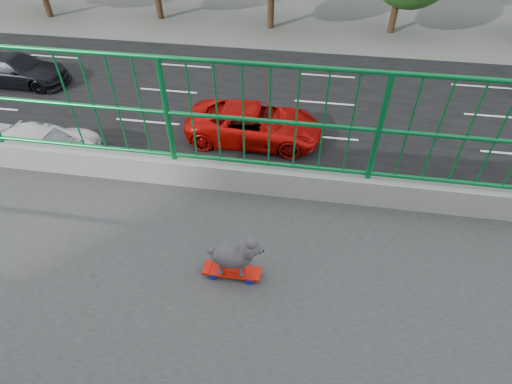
{
  "coord_description": "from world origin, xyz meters",
  "views": [
    {
      "loc": [
        1.8,
        -0.62,
        9.85
      ],
      "look_at": [
        -1.23,
        -1.1,
        7.09
      ],
      "focal_mm": 28.04,
      "sensor_mm": 36.0,
      "label": 1
    }
  ],
  "objects_px": {
    "car_1": "(25,150)",
    "car_6": "(20,149)",
    "car_3": "(16,70)",
    "car_5": "(109,224)",
    "skateboard": "(232,272)",
    "poodle": "(234,255)",
    "car_2": "(254,124)",
    "car_0": "(55,217)"
  },
  "relations": [
    {
      "from": "car_1",
      "to": "car_6",
      "type": "xyz_separation_m",
      "value": [
        0.0,
        -0.18,
        0.03
      ]
    },
    {
      "from": "car_6",
      "to": "car_1",
      "type": "bearing_deg",
      "value": 90.0
    },
    {
      "from": "car_3",
      "to": "car_6",
      "type": "bearing_deg",
      "value": -145.73
    },
    {
      "from": "car_3",
      "to": "car_5",
      "type": "xyz_separation_m",
      "value": [
        9.6,
        9.41,
        -0.02
      ]
    },
    {
      "from": "car_5",
      "to": "car_6",
      "type": "bearing_deg",
      "value": -122.35
    },
    {
      "from": "skateboard",
      "to": "poodle",
      "type": "distance_m",
      "value": 0.23
    },
    {
      "from": "car_2",
      "to": "car_1",
      "type": "bearing_deg",
      "value": 110.72
    },
    {
      "from": "poodle",
      "to": "car_6",
      "type": "xyz_separation_m",
      "value": [
        -8.96,
        -10.46,
        -6.48
      ]
    },
    {
      "from": "car_1",
      "to": "car_5",
      "type": "bearing_deg",
      "value": 56.7
    },
    {
      "from": "car_2",
      "to": "car_3",
      "type": "relative_size",
      "value": 1.07
    },
    {
      "from": "poodle",
      "to": "car_1",
      "type": "height_order",
      "value": "poodle"
    },
    {
      "from": "car_3",
      "to": "car_6",
      "type": "xyz_separation_m",
      "value": [
        6.4,
        4.36,
        0.04
      ]
    },
    {
      "from": "poodle",
      "to": "car_2",
      "type": "xyz_separation_m",
      "value": [
        -12.16,
        -1.82,
        -6.49
      ]
    },
    {
      "from": "skateboard",
      "to": "car_0",
      "type": "bearing_deg",
      "value": -128.73
    },
    {
      "from": "skateboard",
      "to": "car_2",
      "type": "height_order",
      "value": "skateboard"
    },
    {
      "from": "skateboard",
      "to": "car_3",
      "type": "distance_m",
      "value": 22.24
    },
    {
      "from": "skateboard",
      "to": "car_1",
      "type": "distance_m",
      "value": 14.99
    },
    {
      "from": "car_3",
      "to": "car_6",
      "type": "distance_m",
      "value": 7.74
    },
    {
      "from": "car_1",
      "to": "car_2",
      "type": "xyz_separation_m",
      "value": [
        -3.2,
        8.46,
        0.01
      ]
    },
    {
      "from": "car_1",
      "to": "car_2",
      "type": "relative_size",
      "value": 0.84
    },
    {
      "from": "car_2",
      "to": "car_6",
      "type": "distance_m",
      "value": 9.22
    },
    {
      "from": "skateboard",
      "to": "car_0",
      "type": "xyz_separation_m",
      "value": [
        -5.76,
        -7.18,
        -6.26
      ]
    },
    {
      "from": "skateboard",
      "to": "car_5",
      "type": "height_order",
      "value": "skateboard"
    },
    {
      "from": "skateboard",
      "to": "car_2",
      "type": "distance_m",
      "value": 13.8
    },
    {
      "from": "car_5",
      "to": "car_0",
      "type": "bearing_deg",
      "value": -90.0
    },
    {
      "from": "car_0",
      "to": "car_2",
      "type": "xyz_separation_m",
      "value": [
        -6.4,
        5.39,
        -0.0
      ]
    },
    {
      "from": "car_3",
      "to": "car_5",
      "type": "distance_m",
      "value": 13.44
    },
    {
      "from": "car_0",
      "to": "car_2",
      "type": "relative_size",
      "value": 0.82
    },
    {
      "from": "poodle",
      "to": "skateboard",
      "type": "bearing_deg",
      "value": -90.0
    },
    {
      "from": "car_3",
      "to": "car_2",
      "type": "bearing_deg",
      "value": -103.83
    },
    {
      "from": "poodle",
      "to": "car_1",
      "type": "bearing_deg",
      "value": -131.08
    },
    {
      "from": "car_2",
      "to": "car_3",
      "type": "xyz_separation_m",
      "value": [
        -3.2,
        -13.0,
        -0.02
      ]
    },
    {
      "from": "skateboard",
      "to": "car_1",
      "type": "height_order",
      "value": "skateboard"
    },
    {
      "from": "poodle",
      "to": "car_2",
      "type": "height_order",
      "value": "poodle"
    },
    {
      "from": "car_2",
      "to": "car_6",
      "type": "xyz_separation_m",
      "value": [
        3.2,
        -8.64,
        0.02
      ]
    },
    {
      "from": "car_0",
      "to": "car_1",
      "type": "distance_m",
      "value": 4.44
    },
    {
      "from": "skateboard",
      "to": "car_6",
      "type": "xyz_separation_m",
      "value": [
        -8.96,
        -10.44,
        -6.25
      ]
    },
    {
      "from": "car_2",
      "to": "car_3",
      "type": "height_order",
      "value": "car_2"
    },
    {
      "from": "car_0",
      "to": "car_6",
      "type": "height_order",
      "value": "car_6"
    },
    {
      "from": "car_0",
      "to": "poodle",
      "type": "bearing_deg",
      "value": 51.37
    },
    {
      "from": "skateboard",
      "to": "car_5",
      "type": "distance_m",
      "value": 10.1
    },
    {
      "from": "car_0",
      "to": "car_6",
      "type": "relative_size",
      "value": 0.8
    }
  ]
}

